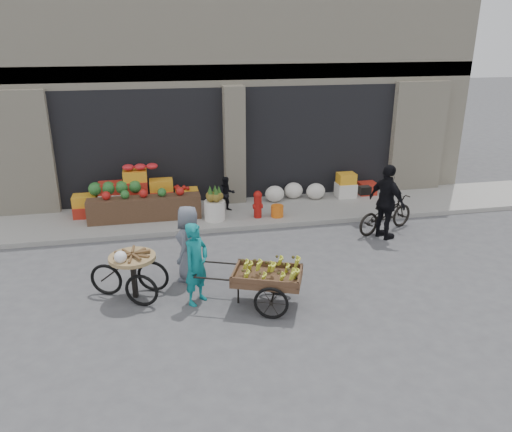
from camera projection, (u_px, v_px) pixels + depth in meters
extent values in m
plane|color=#424244|center=(278.00, 288.00, 9.54)|extent=(80.00, 80.00, 0.00)
cube|color=gray|center=(241.00, 213.00, 13.28)|extent=(18.00, 2.20, 0.12)
cube|color=beige|center=(217.00, 68.00, 15.84)|extent=(14.00, 6.00, 7.00)
cube|color=gray|center=(231.00, 72.00, 13.19)|extent=(14.00, 0.30, 0.40)
cube|color=black|center=(142.00, 143.00, 13.99)|extent=(4.40, 1.60, 3.10)
cube|color=black|center=(310.00, 136.00, 14.93)|extent=(4.40, 1.60, 3.10)
cube|color=beige|center=(233.00, 145.00, 13.68)|extent=(0.55, 0.80, 3.22)
cube|color=brown|center=(145.00, 209.00, 12.55)|extent=(2.80, 0.45, 0.60)
sphere|color=#1E5923|center=(116.00, 188.00, 12.72)|extent=(0.34, 0.34, 0.34)
cylinder|color=silver|center=(215.00, 210.00, 12.57)|extent=(0.52, 0.52, 0.50)
cylinder|color=#A5140F|center=(258.00, 207.00, 12.72)|extent=(0.20, 0.20, 0.56)
sphere|color=#A5140F|center=(258.00, 195.00, 12.61)|extent=(0.22, 0.22, 0.22)
cylinder|color=orange|center=(277.00, 211.00, 12.82)|extent=(0.32, 0.32, 0.30)
ellipsoid|color=silver|center=(295.00, 193.00, 14.05)|extent=(1.70, 0.60, 0.44)
imported|color=black|center=(227.00, 194.00, 13.12)|extent=(0.51, 0.43, 0.93)
cube|color=brown|center=(267.00, 278.00, 8.75)|extent=(1.39, 1.16, 0.11)
torus|color=black|center=(271.00, 303.00, 8.42)|extent=(0.58, 0.27, 0.60)
torus|color=black|center=(278.00, 280.00, 9.20)|extent=(0.58, 0.27, 0.60)
cylinder|color=black|center=(238.00, 291.00, 8.94)|extent=(0.05, 0.05, 0.49)
imported|color=#0F7478|center=(196.00, 264.00, 8.79)|extent=(0.65, 0.65, 1.52)
cylinder|color=#9E7F51|center=(132.00, 258.00, 8.94)|extent=(1.09, 1.09, 0.07)
cube|color=black|center=(134.00, 278.00, 9.08)|extent=(0.10, 0.10, 0.80)
torus|color=black|center=(142.00, 290.00, 8.82)|extent=(0.60, 0.28, 0.62)
torus|color=black|center=(153.00, 276.00, 9.33)|extent=(0.60, 0.28, 0.62)
torus|color=black|center=(106.00, 280.00, 9.20)|extent=(0.60, 0.28, 0.62)
imported|color=slate|center=(189.00, 244.00, 9.63)|extent=(0.75, 0.88, 1.52)
imported|color=black|center=(386.00, 214.00, 12.11)|extent=(1.81, 1.19, 0.90)
imported|color=black|center=(387.00, 202.00, 11.55)|extent=(0.79, 1.13, 1.78)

